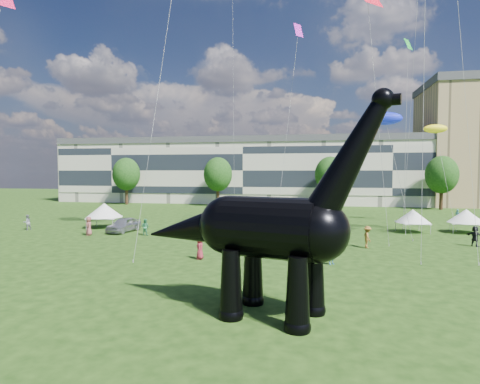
# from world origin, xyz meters

# --- Properties ---
(ground) EXTENTS (220.00, 220.00, 0.00)m
(ground) POSITION_xyz_m (0.00, 0.00, 0.00)
(ground) COLOR #16330C
(ground) RESTS_ON ground
(terrace_row) EXTENTS (78.00, 11.00, 12.00)m
(terrace_row) POSITION_xyz_m (-8.00, 62.00, 6.00)
(terrace_row) COLOR beige
(terrace_row) RESTS_ON ground
(tree_far_left) EXTENTS (5.20, 5.20, 9.44)m
(tree_far_left) POSITION_xyz_m (-30.00, 53.00, 6.29)
(tree_far_left) COLOR #382314
(tree_far_left) RESTS_ON ground
(tree_mid_left) EXTENTS (5.20, 5.20, 9.44)m
(tree_mid_left) POSITION_xyz_m (-12.00, 53.00, 6.29)
(tree_mid_left) COLOR #382314
(tree_mid_left) RESTS_ON ground
(tree_mid_right) EXTENTS (5.20, 5.20, 9.44)m
(tree_mid_right) POSITION_xyz_m (8.00, 53.00, 6.29)
(tree_mid_right) COLOR #382314
(tree_mid_right) RESTS_ON ground
(tree_far_right) EXTENTS (5.20, 5.20, 9.44)m
(tree_far_right) POSITION_xyz_m (26.00, 53.00, 6.29)
(tree_far_right) COLOR #382314
(tree_far_right) RESTS_ON ground
(dinosaur_sculpture) EXTENTS (12.07, 5.12, 9.91)m
(dinosaur_sculpture) POSITION_xyz_m (3.30, -0.63, 3.74)
(dinosaur_sculpture) COLOR black
(dinosaur_sculpture) RESTS_ON ground
(car_silver) EXTENTS (2.35, 4.73, 1.55)m
(car_silver) POSITION_xyz_m (-14.15, 20.64, 0.77)
(car_silver) COLOR #BBBCC0
(car_silver) RESTS_ON ground
(car_grey) EXTENTS (4.45, 1.94, 1.42)m
(car_grey) POSITION_xyz_m (-4.51, 18.20, 0.71)
(car_grey) COLOR gray
(car_grey) RESTS_ON ground
(car_white) EXTENTS (5.91, 4.24, 1.49)m
(car_white) POSITION_xyz_m (-3.75, 22.31, 0.75)
(car_white) COLOR silver
(car_white) RESTS_ON ground
(car_dark) EXTENTS (5.20, 5.49, 1.56)m
(car_dark) POSITION_xyz_m (4.90, 19.13, 0.78)
(car_dark) COLOR #595960
(car_dark) RESTS_ON ground
(gazebo_near) EXTENTS (4.06, 4.06, 2.41)m
(gazebo_near) POSITION_xyz_m (15.57, 26.02, 1.69)
(gazebo_near) COLOR white
(gazebo_near) RESTS_ON ground
(gazebo_far) EXTENTS (4.14, 4.14, 2.47)m
(gazebo_far) POSITION_xyz_m (20.88, 26.64, 1.74)
(gazebo_far) COLOR white
(gazebo_far) RESTS_ON ground
(gazebo_left) EXTENTS (4.54, 4.54, 2.77)m
(gazebo_left) POSITION_xyz_m (-17.79, 23.15, 1.95)
(gazebo_left) COLOR white
(gazebo_left) RESTS_ON ground
(visitors) EXTENTS (48.84, 26.77, 1.87)m
(visitors) POSITION_xyz_m (0.40, 18.72, 0.87)
(visitors) COLOR gray
(visitors) RESTS_ON ground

